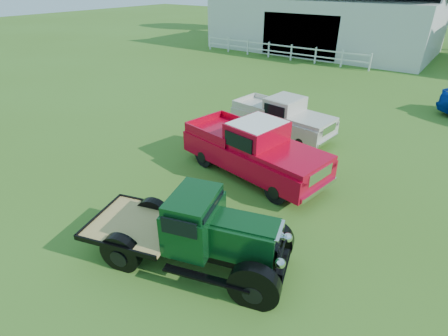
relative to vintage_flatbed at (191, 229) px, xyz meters
The scene contains 6 objects.
ground 1.95m from the vintage_flatbed, 130.59° to the left, with size 120.00×120.00×0.00m, color #41691D.
shed_left 28.55m from the vintage_flatbed, 106.56° to the left, with size 18.80×10.20×5.60m, color silver, non-canonical shape.
fence_rail 23.17m from the vintage_flatbed, 113.17° to the left, with size 14.20×0.16×1.20m, color white, non-canonical shape.
vintage_flatbed is the anchor object (origin of this frame).
red_pickup 4.45m from the vintage_flatbed, 103.56° to the left, with size 5.13×1.97×1.87m, color red, non-canonical shape.
white_pickup 7.96m from the vintage_flatbed, 103.13° to the left, with size 4.33×1.68×1.59m, color beige, non-canonical shape.
Camera 1 is at (5.29, -5.80, 5.82)m, focal length 28.00 mm.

